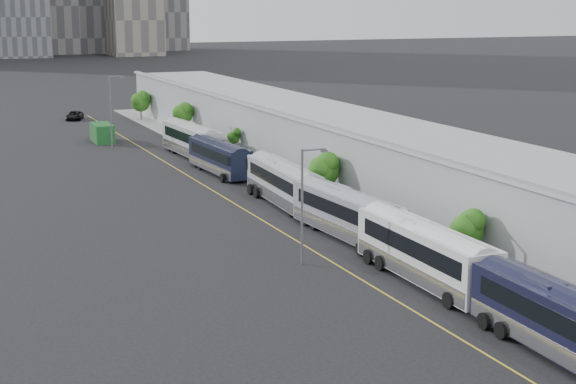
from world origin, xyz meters
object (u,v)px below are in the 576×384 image
street_lamp_near (305,198)px  suv (75,116)px  bus_4 (284,187)px  street_lamp_far (112,107)px  bus_5 (220,160)px  bus_3 (347,218)px  shipping_container (102,133)px  bus_2 (425,258)px  bus_6 (192,143)px  bus_1 (562,328)px

street_lamp_near → suv: size_ratio=1.68×
bus_4 → street_lamp_far: (-7.69, 37.97, 3.72)m
bus_5 → street_lamp_far: street_lamp_far is taller
bus_3 → bus_4: size_ratio=0.99×
suv → bus_5: bearing=-64.0°
shipping_container → suv: size_ratio=1.10×
street_lamp_far → bus_5: bearing=-71.8°
bus_3 → bus_2: bearing=-95.5°
suv → bus_4: bearing=-65.1°
bus_4 → street_lamp_far: size_ratio=1.46×
bus_3 → bus_6: bearing=86.5°
bus_1 → bus_3: bus_3 is taller
shipping_container → suv: 25.13m
street_lamp_near → bus_2: bearing=-51.8°
bus_3 → suv: bearing=91.3°
bus_5 → bus_6: size_ratio=0.91×
bus_6 → street_lamp_far: street_lamp_far is taller
street_lamp_far → shipping_container: (-0.09, 6.50, -4.16)m
bus_2 → bus_4: bus_2 is taller
bus_1 → street_lamp_far: street_lamp_far is taller
bus_4 → shipping_container: size_ratio=2.49×
bus_3 → shipping_container: bearing=94.0°
bus_2 → shipping_container: size_ratio=2.55×
bus_1 → bus_6: bearing=91.0°
bus_6 → shipping_container: bearing=112.4°
bus_1 → bus_6: (0.63, 67.73, 0.10)m
bus_2 → street_lamp_far: size_ratio=1.49×
bus_6 → shipping_container: size_ratio=2.54×
bus_1 → street_lamp_far: (-6.93, 77.33, 3.79)m
bus_5 → bus_6: bus_6 is taller
bus_3 → shipping_container: 58.24m
street_lamp_far → bus_3: bearing=-81.6°
bus_6 → street_lamp_far: size_ratio=1.49×
bus_6 → street_lamp_far: (-7.56, 9.61, 3.69)m
bus_3 → street_lamp_near: 8.57m
bus_1 → street_lamp_near: size_ratio=1.57×
bus_6 → street_lamp_far: 12.77m
shipping_container → street_lamp_near: bearing=-86.9°
street_lamp_near → shipping_container: size_ratio=1.52×
shipping_container → bus_4: bearing=-78.5°
street_lamp_near → street_lamp_far: bearing=91.5°
bus_5 → suv: 53.50m
bus_5 → suv: size_ratio=2.54×
bus_2 → street_lamp_near: bearing=128.7°
bus_4 → street_lamp_far: bearing=104.5°
street_lamp_near → suv: 88.10m
bus_3 → street_lamp_far: bearing=94.9°
bus_4 → bus_6: size_ratio=0.98×
bus_3 → bus_4: bearing=85.9°
bus_1 → bus_4: bus_4 is taller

